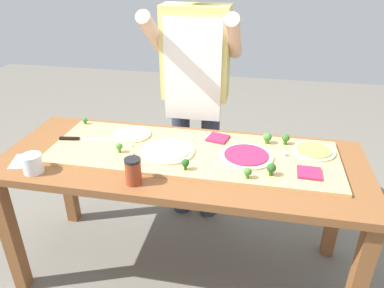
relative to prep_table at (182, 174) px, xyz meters
The scene contains 24 objects.
ground_plane 0.67m from the prep_table, ahead, with size 8.00×8.00×0.00m, color #6B665B.
prep_table is the anchor object (origin of this frame).
cutting_board 0.13m from the prep_table, 45.70° to the left, with size 1.49×0.50×0.02m, color tan.
chefs_knife 0.60m from the prep_table, behind, with size 0.33×0.07×0.02m.
pizza_whole_beet_magenta 0.35m from the prep_table, ahead, with size 0.27×0.27×0.02m.
pizza_whole_pesto_green 0.70m from the prep_table, 13.16° to the left, with size 0.21×0.21×0.02m.
pizza_whole_cheese_artichoke 0.15m from the prep_table, behind, with size 0.28×0.28×0.02m.
pizza_whole_white_garlic 0.38m from the prep_table, 152.99° to the left, with size 0.21×0.21×0.02m.
pizza_slice_near_left 0.64m from the prep_table, ahead, with size 0.11×0.11×0.01m, color #9E234C.
pizza_slice_far_right 0.29m from the prep_table, 52.61° to the left, with size 0.11×0.11×0.01m, color #9E234C.
broccoli_floret_front_left 0.41m from the prep_table, 24.89° to the right, with size 0.04×0.04×0.05m.
broccoli_floret_front_right 0.21m from the prep_table, 70.15° to the right, with size 0.04×0.04×0.06m.
broccoli_floret_center_left 0.50m from the prep_table, 26.24° to the left, with size 0.05×0.05×0.06m.
broccoli_floret_center_right 0.35m from the prep_table, behind, with size 0.04×0.04×0.05m.
broccoli_floret_back_mid 0.71m from the prep_table, 158.48° to the left, with size 0.03×0.03×0.04m.
broccoli_floret_front_mid 0.59m from the prep_table, 22.55° to the left, with size 0.04×0.04×0.06m.
broccoli_floret_back_right 0.49m from the prep_table, 14.06° to the right, with size 0.04×0.04×0.06m.
cheese_crumble_a 0.31m from the prep_table, behind, with size 0.01×0.01×0.01m, color white.
cheese_crumble_b 0.54m from the prep_table, ahead, with size 0.02×0.02×0.02m, color silver.
cheese_crumble_c 0.28m from the prep_table, 169.14° to the right, with size 0.01×0.01×0.01m, color silver.
flour_cup 0.73m from the prep_table, 157.63° to the right, with size 0.09×0.09×0.09m.
sauce_jar 0.35m from the prep_table, 120.63° to the right, with size 0.08×0.08×0.13m.
recipe_note 0.80m from the prep_table, 166.19° to the right, with size 0.11×0.15×0.00m, color white.
cook_center 0.64m from the prep_table, 93.39° to the left, with size 0.54×0.39×1.67m.
Camera 1 is at (0.37, -1.58, 1.69)m, focal length 34.04 mm.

